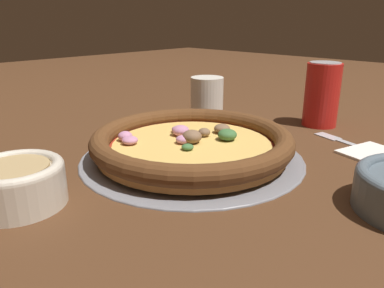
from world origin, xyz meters
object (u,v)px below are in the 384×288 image
pizza_tray (192,156)px  bowl_near (17,182)px  beverage_can (322,95)px  fork (354,145)px  drinking_cup (207,97)px  pizza (192,142)px

pizza_tray → bowl_near: size_ratio=3.18×
pizza_tray → bowl_near: bowl_near is taller
pizza_tray → beverage_can: bearing=80.1°
pizza_tray → fork: (0.16, 0.23, -0.00)m
bowl_near → drinking_cup: (-0.12, 0.45, 0.01)m
pizza_tray → bowl_near: (-0.04, -0.25, 0.02)m
pizza → fork: pizza is taller
pizza → fork: size_ratio=1.72×
drinking_cup → fork: (0.31, 0.02, -0.04)m
bowl_near → beverage_can: (0.09, 0.55, 0.03)m
bowl_near → fork: bearing=68.0°
bowl_near → drinking_cup: 0.47m
beverage_can → fork: bearing=-36.8°
pizza → bowl_near: size_ratio=2.86×
fork → bowl_near: bearing=84.3°
bowl_near → pizza: bearing=81.4°
drinking_cup → beverage_can: bearing=25.1°
drinking_cup → bowl_near: bearing=-75.1°
pizza_tray → pizza: 0.02m
beverage_can → drinking_cup: bearing=-154.9°
pizza_tray → beverage_can: 0.32m
fork → pizza: bearing=72.3°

